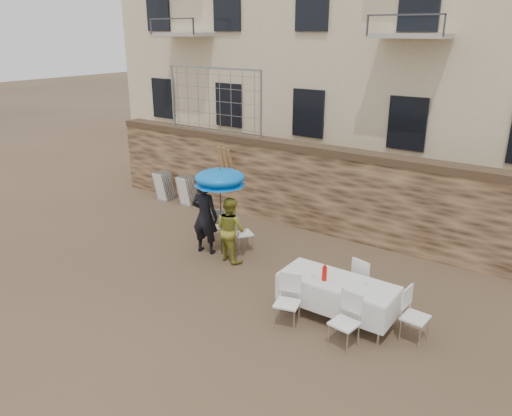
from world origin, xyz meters
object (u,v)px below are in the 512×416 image
Objects in this scene: soda_bottle at (324,274)px; chair_stack_right at (190,189)px; couple_chair_right at (243,232)px; table_chair_front_left at (287,302)px; umbrella at (220,180)px; table_chair_back at (365,280)px; couple_chair_left at (220,226)px; banquet_table at (338,282)px; woman_dress at (230,229)px; table_chair_front_right at (344,322)px; table_chair_side at (416,316)px; man_suit at (205,216)px; chair_stack_left at (169,184)px.

soda_bottle is 0.28× the size of chair_stack_right.
table_chair_front_left is at bearing 173.72° from couple_chair_right.
umbrella is 2.01× the size of table_chair_back.
couple_chair_left is 0.46× the size of banquet_table.
woman_dress is 3.94m from table_chair_front_right.
couple_chair_right is at bearing 124.69° from table_chair_front_left.
umbrella is 2.01× the size of table_chair_side.
umbrella is at bearing 110.94° from couple_chair_left.
table_chair_side is at bearing 7.92° from table_chair_front_left.
couple_chair_left is 5.40m from table_chair_side.
woman_dress is 1.56× the size of table_chair_side.
table_chair_side is at bearing 8.88° from soda_bottle.
table_chair_front_left is (2.49, -1.60, -0.27)m from woman_dress.
woman_dress reaches higher than banquet_table.
man_suit is 1.97× the size of chair_stack_left.
table_chair_back reaches higher than chair_stack_right.
soda_bottle is at bearing 103.36° from table_chair_side.
umbrella is 4.50m from table_chair_front_right.
chair_stack_right is (-6.72, 2.48, -0.02)m from table_chair_back.
banquet_table is (3.44, -0.95, -1.09)m from umbrella.
man_suit is at bearing 72.09° from couple_chair_right.
couple_chair_left is 1.04× the size of chair_stack_right.
soda_bottle is at bearing -173.84° from couple_chair_right.
umbrella is 4.81m from chair_stack_left.
woman_dress is 1.56× the size of table_chair_back.
table_chair_front_left is (2.84, -1.70, -1.34)m from umbrella.
table_chair_front_right reaches higher than chair_stack_left.
banquet_table is at bearing -170.08° from couple_chair_right.
table_chair_front_right is at bearing 132.97° from couple_chair_left.
couple_chair_left is (-0.40, 0.45, -1.34)m from umbrella.
man_suit is 1.00m from umbrella.
woman_dress is at bearing 85.00° from table_chair_side.
couple_chair_right is (0.70, 0.00, 0.00)m from couple_chair_left.
banquet_table is 2.28× the size of chair_stack_right.
man_suit is 3.94m from banquet_table.
couple_chair_right is 4.23m from table_chair_front_right.
table_chair_back reaches higher than banquet_table.
couple_chair_left is 3.27m from chair_stack_right.
table_chair_front_right is at bearing -23.32° from umbrella.
couple_chair_right is at bearing -152.28° from man_suit.
couple_chair_right is 3.40m from table_chair_back.
woman_dress reaches higher than table_chair_back.
couple_chair_left is at bearing -22.86° from woman_dress.
table_chair_front_left is at bearing 76.83° from table_chair_back.
man_suit is 0.86× the size of banquet_table.
soda_bottle is 8.01m from chair_stack_left.
table_chair_front_left is (3.24, -1.60, -0.42)m from man_suit.
table_chair_front_left is at bearing -123.69° from soda_bottle.
table_chair_side is at bearing -9.96° from umbrella.
woman_dress is at bearing 13.25° from table_chair_back.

